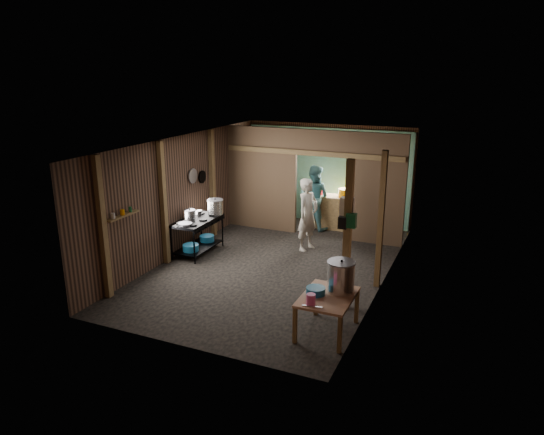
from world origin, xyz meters
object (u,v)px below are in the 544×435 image
at_px(stove_pot_large, 215,207).
at_px(yellow_tub, 346,193).
at_px(gas_range, 198,236).
at_px(prep_table, 327,314).
at_px(pink_bucket, 311,299).
at_px(stock_pot, 341,277).
at_px(cook, 308,215).

relative_size(stove_pot_large, yellow_tub, 0.95).
bearing_deg(stove_pot_large, gas_range, -108.03).
distance_m(gas_range, stove_pot_large, 0.78).
relative_size(prep_table, pink_bucket, 6.47).
distance_m(gas_range, pink_bucket, 4.42).
distance_m(pink_bucket, yellow_tub, 5.68).
bearing_deg(stove_pot_large, prep_table, -37.81).
height_order(gas_range, yellow_tub, yellow_tub).
bearing_deg(prep_table, yellow_tub, 102.63).
bearing_deg(stock_pot, stove_pot_large, 145.68).
relative_size(gas_range, stove_pot_large, 3.65).
distance_m(stove_pot_large, pink_bucket, 4.62).
bearing_deg(cook, yellow_tub, 5.72).
bearing_deg(stove_pot_large, stock_pot, -34.32).
distance_m(stove_pot_large, cook, 2.11).
bearing_deg(pink_bucket, yellow_tub, 100.37).
height_order(pink_bucket, yellow_tub, yellow_tub).
height_order(prep_table, stove_pot_large, stove_pot_large).
height_order(prep_table, yellow_tub, yellow_tub).
height_order(gas_range, prep_table, gas_range).
height_order(stove_pot_large, pink_bucket, stove_pot_large).
relative_size(stove_pot_large, cook, 0.22).
bearing_deg(yellow_tub, stock_pot, -75.36).
bearing_deg(cook, gas_range, 136.44).
height_order(stock_pot, yellow_tub, stock_pot).
relative_size(pink_bucket, cook, 0.10).
height_order(prep_table, pink_bucket, pink_bucket).
bearing_deg(stock_pot, prep_table, -118.31).
xyz_separation_m(gas_range, prep_table, (3.71, -2.22, -0.08)).
bearing_deg(pink_bucket, prep_table, 68.98).
bearing_deg(pink_bucket, cook, 110.31).
xyz_separation_m(stove_pot_large, pink_bucket, (3.40, -3.12, -0.24)).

